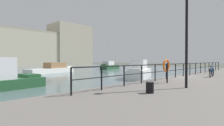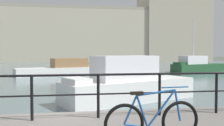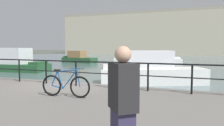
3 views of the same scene
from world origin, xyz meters
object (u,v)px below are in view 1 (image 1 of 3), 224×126
life_ring_stand (166,66)px  quay_lamp_post (187,22)px  moored_small_launch (139,71)px  moored_red_daysailer (110,66)px  harbor_building (22,47)px  mooring_bollard (150,88)px  parked_bicycle (212,72)px  moored_blue_motorboat (53,69)px

life_ring_stand → quay_lamp_post: quay_lamp_post is taller
moored_small_launch → moored_red_daysailer: (12.23, 16.97, -0.06)m
harbor_building → quay_lamp_post: 61.87m
moored_red_daysailer → quay_lamp_post: bearing=32.0°
harbor_building → mooring_bollard: (-14.78, -59.97, -5.69)m
mooring_bollard → moored_red_daysailer: bearing=47.4°
moored_small_launch → parked_bicycle: size_ratio=3.90×
moored_blue_motorboat → life_ring_stand: (-4.08, -21.99, 1.07)m
mooring_bollard → life_ring_stand: life_ring_stand is taller
moored_red_daysailer → mooring_bollard: size_ratio=16.79×
moored_blue_motorboat → parked_bicycle: size_ratio=5.19×
quay_lamp_post → moored_red_daysailer: bearing=51.1°
moored_red_daysailer → mooring_bollard: (-22.78, -24.74, 0.21)m
harbor_building → mooring_bollard: 62.02m
moored_red_daysailer → moored_small_launch: bearing=35.1°
moored_blue_motorboat → quay_lamp_post: (-5.11, -23.51, 3.26)m
parked_bicycle → life_ring_stand: size_ratio=1.27×
moored_blue_motorboat → life_ring_stand: life_ring_stand is taller
harbor_building → moored_blue_motorboat: harbor_building is taller
parked_bicycle → mooring_bollard: (-9.17, 0.05, -0.17)m
parked_bicycle → quay_lamp_post: quay_lamp_post is taller
moored_blue_motorboat → moored_red_daysailer: size_ratio=1.24×
mooring_bollard → quay_lamp_post: bearing=-13.9°
moored_small_launch → life_ring_stand: moored_small_launch is taller
harbor_building → moored_small_launch: bearing=-94.6°
moored_small_launch → moored_blue_motorboat: (-3.10, 15.16, -0.16)m
life_ring_stand → moored_blue_motorboat: bearing=79.5°
harbor_building → quay_lamp_post: bearing=-101.6°
moored_blue_motorboat → quay_lamp_post: bearing=-120.8°
life_ring_stand → mooring_bollard: bearing=-164.4°
moored_small_launch → quay_lamp_post: 12.11m
parked_bicycle → quay_lamp_post: (-6.83, -0.53, 2.78)m
moored_blue_motorboat → life_ring_stand: bearing=-119.1°
moored_red_daysailer → harbor_building: bearing=-96.3°
harbor_building → quay_lamp_post: harbor_building is taller
parked_bicycle → life_ring_stand: life_ring_stand is taller
moored_red_daysailer → life_ring_stand: (-19.41, -23.80, 0.96)m
parked_bicycle → moored_red_daysailer: bearing=57.2°
parked_bicycle → life_ring_stand: bearing=166.3°
moored_small_launch → moored_blue_motorboat: moored_small_launch is taller
moored_small_launch → parked_bicycle: bearing=55.8°
parked_bicycle → life_ring_stand: (-5.80, 0.99, 0.59)m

